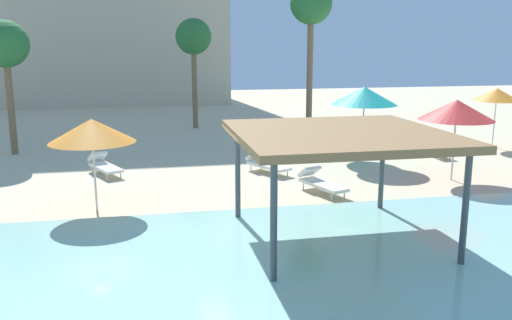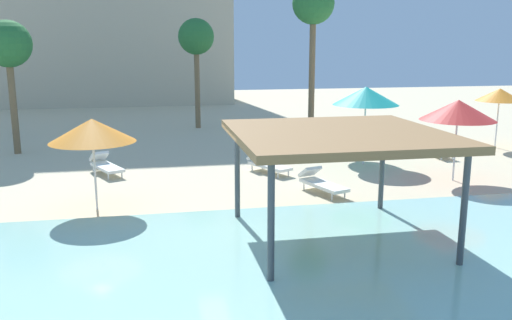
{
  "view_description": "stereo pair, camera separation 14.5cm",
  "coord_description": "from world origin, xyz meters",
  "px_view_note": "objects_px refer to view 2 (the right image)",
  "views": [
    {
      "loc": [
        -2.5,
        -12.82,
        4.56
      ],
      "look_at": [
        0.55,
        2.0,
        1.3
      ],
      "focal_mm": 38.38,
      "sensor_mm": 36.0,
      "label": 1
    },
    {
      "loc": [
        -2.35,
        -12.84,
        4.56
      ],
      "look_at": [
        0.55,
        2.0,
        1.3
      ],
      "focal_mm": 38.38,
      "sensor_mm": 36.0,
      "label": 2
    }
  ],
  "objects_px": {
    "palm_tree_1": "(196,39)",
    "beach_umbrella_orange_6": "(92,130)",
    "beach_umbrella_orange_4": "(500,95)",
    "palm_tree_0": "(8,47)",
    "beach_umbrella_red_0": "(458,110)",
    "palm_tree_3": "(313,8)",
    "lounge_chair_0": "(267,163)",
    "beach_umbrella_teal_5": "(366,96)",
    "shade_pavilion": "(338,138)",
    "lounge_chair_5": "(105,165)",
    "lounge_chair_4": "(321,182)",
    "lounge_chair_2": "(435,148)"
  },
  "relations": [
    {
      "from": "beach_umbrella_orange_4",
      "to": "lounge_chair_5",
      "type": "xyz_separation_m",
      "value": [
        -16.58,
        -1.79,
        -2.0
      ]
    },
    {
      "from": "shade_pavilion",
      "to": "lounge_chair_4",
      "type": "bearing_deg",
      "value": 77.19
    },
    {
      "from": "lounge_chair_0",
      "to": "lounge_chair_2",
      "type": "relative_size",
      "value": 1.03
    },
    {
      "from": "shade_pavilion",
      "to": "beach_umbrella_red_0",
      "type": "height_order",
      "value": "beach_umbrella_red_0"
    },
    {
      "from": "shade_pavilion",
      "to": "palm_tree_0",
      "type": "height_order",
      "value": "palm_tree_0"
    },
    {
      "from": "beach_umbrella_orange_4",
      "to": "lounge_chair_4",
      "type": "height_order",
      "value": "beach_umbrella_orange_4"
    },
    {
      "from": "beach_umbrella_red_0",
      "to": "lounge_chair_0",
      "type": "relative_size",
      "value": 1.39
    },
    {
      "from": "beach_umbrella_teal_5",
      "to": "lounge_chair_4",
      "type": "distance_m",
      "value": 5.1
    },
    {
      "from": "beach_umbrella_red_0",
      "to": "palm_tree_3",
      "type": "bearing_deg",
      "value": 107.46
    },
    {
      "from": "beach_umbrella_orange_6",
      "to": "palm_tree_3",
      "type": "xyz_separation_m",
      "value": [
        8.95,
        9.25,
        3.84
      ]
    },
    {
      "from": "beach_umbrella_red_0",
      "to": "palm_tree_0",
      "type": "bearing_deg",
      "value": 153.62
    },
    {
      "from": "beach_umbrella_red_0",
      "to": "lounge_chair_0",
      "type": "xyz_separation_m",
      "value": [
        -5.93,
        2.34,
        -2.05
      ]
    },
    {
      "from": "beach_umbrella_orange_6",
      "to": "lounge_chair_2",
      "type": "bearing_deg",
      "value": 21.04
    },
    {
      "from": "lounge_chair_0",
      "to": "palm_tree_1",
      "type": "bearing_deg",
      "value": 160.11
    },
    {
      "from": "lounge_chair_5",
      "to": "palm_tree_1",
      "type": "relative_size",
      "value": 0.34
    },
    {
      "from": "beach_umbrella_teal_5",
      "to": "lounge_chair_5",
      "type": "xyz_separation_m",
      "value": [
        -9.57,
        0.25,
        -2.27
      ]
    },
    {
      "from": "lounge_chair_0",
      "to": "lounge_chair_4",
      "type": "height_order",
      "value": "same"
    },
    {
      "from": "shade_pavilion",
      "to": "beach_umbrella_teal_5",
      "type": "distance_m",
      "value": 8.49
    },
    {
      "from": "lounge_chair_2",
      "to": "palm_tree_3",
      "type": "distance_m",
      "value": 8.21
    },
    {
      "from": "lounge_chair_0",
      "to": "palm_tree_3",
      "type": "distance_m",
      "value": 8.83
    },
    {
      "from": "beach_umbrella_red_0",
      "to": "beach_umbrella_teal_5",
      "type": "distance_m",
      "value": 3.6
    },
    {
      "from": "shade_pavilion",
      "to": "lounge_chair_5",
      "type": "xyz_separation_m",
      "value": [
        -5.81,
        7.86,
        -2.11
      ]
    },
    {
      "from": "beach_umbrella_teal_5",
      "to": "beach_umbrella_orange_4",
      "type": "bearing_deg",
      "value": 16.23
    },
    {
      "from": "beach_umbrella_teal_5",
      "to": "palm_tree_1",
      "type": "height_order",
      "value": "palm_tree_1"
    },
    {
      "from": "beach_umbrella_orange_4",
      "to": "beach_umbrella_teal_5",
      "type": "height_order",
      "value": "beach_umbrella_teal_5"
    },
    {
      "from": "palm_tree_0",
      "to": "palm_tree_1",
      "type": "height_order",
      "value": "palm_tree_1"
    },
    {
      "from": "lounge_chair_0",
      "to": "palm_tree_0",
      "type": "distance_m",
      "value": 11.66
    },
    {
      "from": "beach_umbrella_red_0",
      "to": "beach_umbrella_teal_5",
      "type": "xyz_separation_m",
      "value": [
        -2.01,
        2.98,
        0.23
      ]
    },
    {
      "from": "beach_umbrella_orange_4",
      "to": "palm_tree_0",
      "type": "xyz_separation_m",
      "value": [
        -20.46,
        2.65,
        2.07
      ]
    },
    {
      "from": "palm_tree_0",
      "to": "palm_tree_1",
      "type": "distance_m",
      "value": 9.83
    },
    {
      "from": "lounge_chair_2",
      "to": "shade_pavilion",
      "type": "bearing_deg",
      "value": -41.76
    },
    {
      "from": "beach_umbrella_red_0",
      "to": "lounge_chair_0",
      "type": "height_order",
      "value": "beach_umbrella_red_0"
    },
    {
      "from": "beach_umbrella_orange_6",
      "to": "palm_tree_1",
      "type": "xyz_separation_m",
      "value": [
        4.11,
        14.37,
        2.5
      ]
    },
    {
      "from": "shade_pavilion",
      "to": "lounge_chair_5",
      "type": "bearing_deg",
      "value": 126.47
    },
    {
      "from": "shade_pavilion",
      "to": "beach_umbrella_red_0",
      "type": "xyz_separation_m",
      "value": [
        5.77,
        4.63,
        -0.07
      ]
    },
    {
      "from": "shade_pavilion",
      "to": "beach_umbrella_orange_4",
      "type": "xyz_separation_m",
      "value": [
        10.77,
        9.65,
        -0.12
      ]
    },
    {
      "from": "beach_umbrella_orange_6",
      "to": "lounge_chair_2",
      "type": "xyz_separation_m",
      "value": [
        13.01,
        5.0,
        -1.9
      ]
    },
    {
      "from": "lounge_chair_0",
      "to": "lounge_chair_4",
      "type": "relative_size",
      "value": 0.99
    },
    {
      "from": "lounge_chair_5",
      "to": "palm_tree_1",
      "type": "height_order",
      "value": "palm_tree_1"
    },
    {
      "from": "beach_umbrella_red_0",
      "to": "lounge_chair_4",
      "type": "distance_m",
      "value": 5.3
    },
    {
      "from": "palm_tree_3",
      "to": "lounge_chair_2",
      "type": "bearing_deg",
      "value": -46.26
    },
    {
      "from": "shade_pavilion",
      "to": "lounge_chair_5",
      "type": "distance_m",
      "value": 10.0
    },
    {
      "from": "beach_umbrella_orange_6",
      "to": "lounge_chair_0",
      "type": "xyz_separation_m",
      "value": [
        5.58,
        3.44,
        -1.9
      ]
    },
    {
      "from": "lounge_chair_2",
      "to": "palm_tree_1",
      "type": "relative_size",
      "value": 0.33
    },
    {
      "from": "lounge_chair_0",
      "to": "palm_tree_1",
      "type": "distance_m",
      "value": 11.88
    },
    {
      "from": "beach_umbrella_red_0",
      "to": "lounge_chair_2",
      "type": "relative_size",
      "value": 1.42
    },
    {
      "from": "shade_pavilion",
      "to": "palm_tree_1",
      "type": "distance_m",
      "value": 18.12
    },
    {
      "from": "palm_tree_0",
      "to": "palm_tree_1",
      "type": "bearing_deg",
      "value": 34.79
    },
    {
      "from": "palm_tree_1",
      "to": "beach_umbrella_orange_6",
      "type": "bearing_deg",
      "value": -105.97
    },
    {
      "from": "lounge_chair_4",
      "to": "palm_tree_0",
      "type": "xyz_separation_m",
      "value": [
        -10.61,
        8.26,
        4.06
      ]
    }
  ]
}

